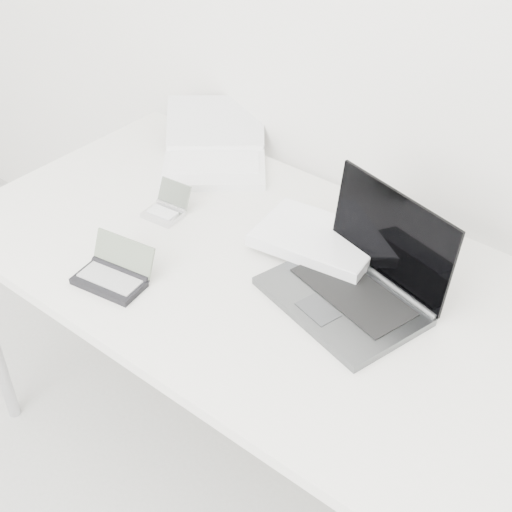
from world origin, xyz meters
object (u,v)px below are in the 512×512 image
Objects in this scene: desk at (277,289)px; netbook_open_white at (214,155)px; laptop_large at (339,262)px; palmtop_charcoal at (113,275)px.

desk is 3.59× the size of netbook_open_white.
desk is at bearing -71.99° from netbook_open_white.
palmtop_charcoal is (-0.38, -0.33, -0.02)m from laptop_large.
palmtop_charcoal is at bearing -111.88° from netbook_open_white.
laptop_large reaches higher than palmtop_charcoal.
desk is at bearing 34.04° from palmtop_charcoal.
palmtop_charcoal is (-0.27, -0.25, 0.06)m from desk.
laptop_large is 0.51m from palmtop_charcoal.
laptop_large is at bearing 32.28° from palmtop_charcoal.
laptop_large is 0.58m from netbook_open_white.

